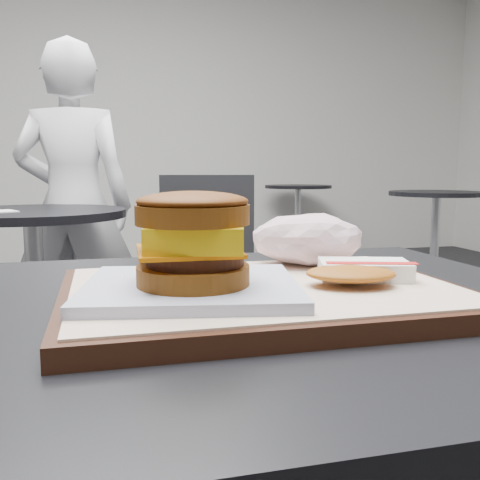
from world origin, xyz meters
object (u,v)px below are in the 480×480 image
neighbor_chair (179,262)px  patron (74,206)px  breakfast_sandwich (193,251)px  hash_brown (358,271)px  crumpled_wrapper (308,239)px  customer_table (202,478)px  neighbor_table (34,262)px  serving_tray (262,295)px

neighbor_chair → patron: (-0.44, 0.34, 0.22)m
patron → breakfast_sandwich: bearing=107.4°
breakfast_sandwich → hash_brown: bearing=4.5°
patron → neighbor_chair: bearing=154.4°
hash_brown → crumpled_wrapper: bearing=95.4°
customer_table → hash_brown: 0.27m
hash_brown → neighbor_chair: 1.78m
breakfast_sandwich → neighbor_table: breakfast_sandwich is taller
hash_brown → neighbor_chair: size_ratio=0.15×
breakfast_sandwich → customer_table: bearing=72.3°
neighbor_table → breakfast_sandwich: bearing=-78.8°
customer_table → patron: (-0.22, 2.06, 0.15)m
neighbor_chair → crumpled_wrapper: bearing=-92.7°
patron → customer_table: bearing=107.9°
customer_table → breakfast_sandwich: (-0.01, -0.04, 0.24)m
neighbor_chair → serving_tray: bearing=-95.3°
neighbor_table → neighbor_chair: bearing=7.7°
breakfast_sandwich → crumpled_wrapper: (0.16, 0.12, -0.01)m
neighbor_table → patron: size_ratio=0.51×
patron → neighbor_table: bearing=84.2°
serving_tray → hash_brown: hash_brown is taller
neighbor_table → crumpled_wrapper: bearing=-72.6°
serving_tray → hash_brown: size_ratio=2.91×
serving_tray → breakfast_sandwich: (-0.07, -0.02, 0.05)m
crumpled_wrapper → neighbor_chair: size_ratio=0.15×
serving_tray → neighbor_chair: size_ratio=0.43×
breakfast_sandwich → neighbor_table: 1.75m
customer_table → neighbor_table: customer_table is taller
serving_tray → customer_table: bearing=161.1°
customer_table → crumpled_wrapper: bearing=28.6°
breakfast_sandwich → neighbor_chair: (0.23, 1.77, -0.32)m
customer_table → neighbor_table: 1.69m
customer_table → breakfast_sandwich: size_ratio=3.68×
serving_tray → patron: bearing=97.5°
hash_brown → neighbor_table: (-0.50, 1.68, -0.25)m
breakfast_sandwich → crumpled_wrapper: 0.20m
crumpled_wrapper → patron: 2.02m
crumpled_wrapper → neighbor_table: 1.67m
neighbor_chair → customer_table: bearing=-97.3°
serving_tray → crumpled_wrapper: crumpled_wrapper is taller
serving_tray → neighbor_chair: 1.78m
neighbor_chair → patron: patron is taller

